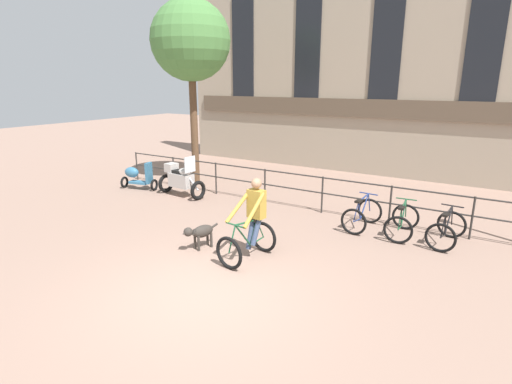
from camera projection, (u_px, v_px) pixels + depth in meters
The scene contains 11 objects.
ground_plane at pixel (206, 291), 7.09m from camera, with size 60.00×60.00×0.00m, color #8E7060.
canal_railing at pixel (322, 189), 11.15m from camera, with size 15.05×0.05×1.05m.
building_facade at pixel (388, 62), 14.92m from camera, with size 18.00×0.72×8.66m.
cyclist_with_bike at pixel (251, 224), 8.24m from camera, with size 0.82×1.25×1.70m.
dog at pixel (200, 232), 8.78m from camera, with size 0.40×0.90×0.57m.
parked_motorcycle at pixel (181, 179), 12.85m from camera, with size 1.67×0.76×1.35m.
parked_bicycle_near_lamp at pixel (362, 215), 10.02m from camera, with size 0.75×1.16×0.86m.
parked_bicycle_mid_left at pixel (402, 222), 9.52m from camera, with size 0.72×1.15×0.86m.
parked_bicycle_mid_right at pixel (446, 230), 9.02m from camera, with size 0.76×1.17×0.86m.
parked_scooter at pixel (138, 176), 13.71m from camera, with size 1.34×0.68×0.96m.
tree_canalside_left at pixel (191, 42), 13.54m from camera, with size 2.72×2.72×6.31m.
Camera 1 is at (4.13, -4.92, 3.59)m, focal length 28.00 mm.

